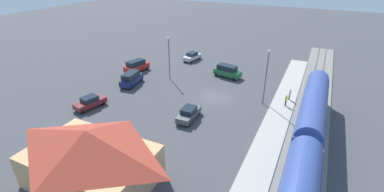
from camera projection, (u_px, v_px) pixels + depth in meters
name	position (u px, v px, depth m)	size (l,w,h in m)	color
ground_plane	(215.00, 97.00, 43.04)	(200.00, 200.00, 0.00)	#424247
railway_track	(311.00, 116.00, 37.58)	(4.80, 70.00, 0.30)	slate
platform	(281.00, 110.00, 39.10)	(3.20, 46.00, 0.30)	#A8A399
passenger_train	(305.00, 153.00, 26.03)	(2.93, 35.22, 4.98)	#33478C
station_building	(90.00, 155.00, 25.49)	(12.31, 8.44, 5.75)	tan
pedestrian_on_platform	(290.00, 94.00, 41.15)	(0.36, 0.36, 1.71)	brown
pedestrian_waiting_far	(286.00, 100.00, 39.40)	(0.36, 0.36, 1.71)	#23284C
suv_navy	(131.00, 78.00, 46.79)	(2.59, 5.12, 2.22)	navy
sedan_maroon	(90.00, 102.00, 39.60)	(2.89, 4.81, 1.74)	maroon
suv_green	(227.00, 71.00, 49.98)	(5.19, 3.11, 2.22)	#236638
suv_red	(136.00, 66.00, 52.39)	(3.10, 5.23, 2.22)	red
sedan_silver	(192.00, 56.00, 58.38)	(2.61, 4.75, 1.74)	silver
sedan_charcoal	(189.00, 113.00, 36.69)	(1.94, 4.54, 1.74)	#47494F
light_pole_near_platform	(267.00, 71.00, 38.75)	(0.44, 0.44, 8.29)	#515156
light_pole_lot_center	(169.00, 53.00, 47.47)	(0.44, 0.44, 7.65)	#515156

